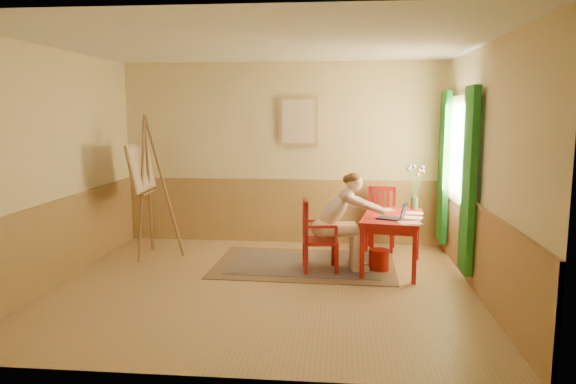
# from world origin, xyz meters

# --- Properties ---
(room) EXTENTS (5.04, 4.54, 2.84)m
(room) POSITION_xyz_m (0.00, 0.00, 1.40)
(room) COLOR tan
(room) RESTS_ON ground
(wainscot) EXTENTS (5.00, 4.50, 1.00)m
(wainscot) POSITION_xyz_m (0.00, 0.80, 0.50)
(wainscot) COLOR #A67D44
(wainscot) RESTS_ON room
(window) EXTENTS (0.12, 2.01, 2.20)m
(window) POSITION_xyz_m (2.42, 1.10, 1.35)
(window) COLOR white
(window) RESTS_ON room
(wall_portrait) EXTENTS (0.60, 0.05, 0.76)m
(wall_portrait) POSITION_xyz_m (0.25, 2.20, 1.90)
(wall_portrait) COLOR tan
(wall_portrait) RESTS_ON room
(rug) EXTENTS (2.45, 1.67, 0.02)m
(rug) POSITION_xyz_m (0.44, 0.93, 0.01)
(rug) COLOR #8C7251
(rug) RESTS_ON room
(table) EXTENTS (0.91, 1.30, 0.72)m
(table) POSITION_xyz_m (1.58, 0.84, 0.63)
(table) COLOR #B41E1B
(table) RESTS_ON room
(chair_left) EXTENTS (0.48, 0.47, 0.94)m
(chair_left) POSITION_xyz_m (0.61, 0.66, 0.47)
(chair_left) COLOR #B41E1B
(chair_left) RESTS_ON room
(chair_back) EXTENTS (0.47, 0.49, 0.93)m
(chair_back) POSITION_xyz_m (1.51, 1.89, 0.47)
(chair_back) COLOR #B41E1B
(chair_back) RESTS_ON room
(figure) EXTENTS (0.97, 0.47, 1.28)m
(figure) POSITION_xyz_m (0.91, 0.70, 0.71)
(figure) COLOR beige
(figure) RESTS_ON room
(laptop) EXTENTS (0.42, 0.33, 0.22)m
(laptop) POSITION_xyz_m (1.58, 0.58, 0.76)
(laptop) COLOR #1E2338
(laptop) RESTS_ON table
(papers) EXTENTS (0.67, 1.10, 0.00)m
(papers) POSITION_xyz_m (1.73, 0.82, 0.72)
(papers) COLOR white
(papers) RESTS_ON table
(vase) EXTENTS (0.29, 0.30, 0.62)m
(vase) POSITION_xyz_m (1.92, 1.33, 1.01)
(vase) COLOR #3F724C
(vase) RESTS_ON table
(wastebasket) EXTENTS (0.33, 0.33, 0.28)m
(wastebasket) POSITION_xyz_m (1.42, 0.76, 0.14)
(wastebasket) COLOR red
(wastebasket) RESTS_ON room
(easel) EXTENTS (0.69, 0.90, 2.02)m
(easel) POSITION_xyz_m (-1.85, 1.19, 1.20)
(easel) COLOR olive
(easel) RESTS_ON room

